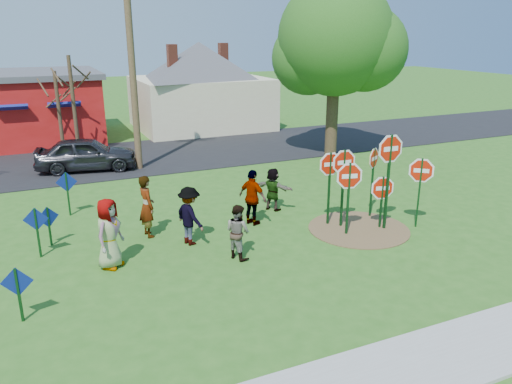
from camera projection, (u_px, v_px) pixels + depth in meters
ground at (215, 241)px, 15.04m from camera, size 120.00×120.00×0.00m
road at (138, 157)px, 25.02m from camera, size 120.00×7.50×0.04m
dirt_patch at (359, 229)px, 15.92m from camera, size 3.20×3.20×0.03m
red_building at (13, 107)px, 27.91m from camera, size 9.40×7.69×3.90m
cream_house at (200, 82)px, 31.91m from camera, size 9.40×9.40×6.50m
stop_sign_a at (349, 183)px, 15.01m from camera, size 1.08×0.29×2.44m
stop_sign_b at (330, 170)px, 15.77m from camera, size 1.03×0.07×2.55m
stop_sign_c at (390, 160)px, 15.26m from camera, size 1.19×0.08×3.22m
stop_sign_d at (373, 165)px, 16.47m from camera, size 0.81×0.48×2.51m
stop_sign_e at (382, 192)px, 15.68m from camera, size 0.99×0.27×1.85m
stop_sign_f at (421, 176)px, 15.63m from camera, size 0.83×0.68×2.41m
stop_sign_g at (344, 171)px, 15.58m from camera, size 1.08×0.08×2.69m
blue_diamond_a at (18, 288)px, 10.65m from camera, size 0.67×0.12×1.28m
blue_diamond_b at (37, 227)px, 13.69m from camera, size 0.66×0.14×1.46m
blue_diamond_c at (49, 222)px, 14.51m from camera, size 0.61×0.23×1.21m
blue_diamond_d at (67, 189)px, 16.85m from camera, size 0.69×0.12×1.54m
person_a at (109, 233)px, 13.10m from camera, size 1.08×1.11×1.92m
person_b at (147, 206)px, 15.13m from camera, size 0.56×0.76×1.93m
person_c at (238, 232)px, 13.71m from camera, size 0.84×0.92×1.55m
person_d at (190, 216)px, 14.59m from camera, size 0.97×1.28×1.76m
person_e at (253, 198)px, 16.06m from camera, size 0.88×1.16×1.84m
person_f at (273, 189)px, 17.44m from camera, size 1.15×1.43×1.52m
suv at (86, 154)px, 22.38m from camera, size 4.61×2.52×1.49m
utility_pole at (131, 54)px, 21.33m from camera, size 2.36×0.49×9.71m
leafy_tree at (338, 44)px, 23.46m from camera, size 5.96×5.44×8.47m
bare_tree_east at (72, 93)px, 23.64m from camera, size 1.80×1.80×4.98m
bare_tree_extra at (58, 102)px, 24.48m from camera, size 1.80×1.80×4.21m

